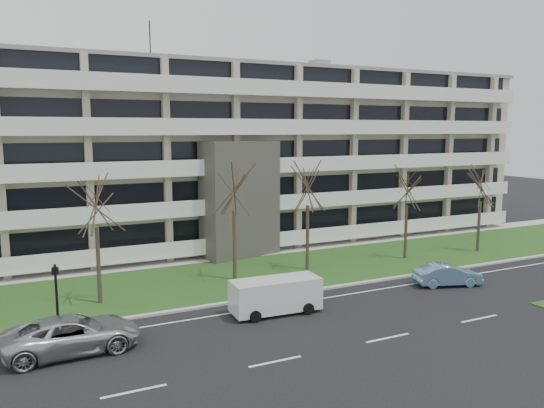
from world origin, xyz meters
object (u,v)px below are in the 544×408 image
pedestrian_signal (56,287)px  silver_pickup (73,334)px  blue_sedan (447,275)px  white_van (277,293)px

pedestrian_signal → silver_pickup: bearing=-68.6°
blue_sedan → pedestrian_signal: 23.22m
silver_pickup → pedestrian_signal: pedestrian_signal is taller
white_van → pedestrian_signal: size_ratio=1.52×
blue_sedan → pedestrian_signal: bearing=100.2°
blue_sedan → white_van: (-12.10, 0.16, 0.44)m
white_van → pedestrian_signal: bearing=168.3°
blue_sedan → pedestrian_signal: pedestrian_signal is taller
silver_pickup → blue_sedan: size_ratio=1.40×
silver_pickup → white_van: 10.50m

